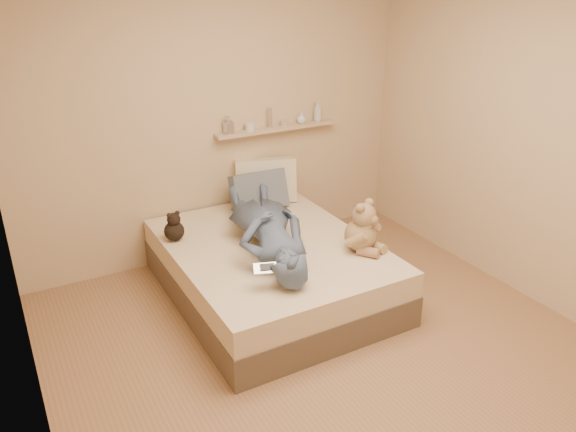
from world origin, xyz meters
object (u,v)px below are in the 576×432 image
game_console (267,268)px  dark_plush (174,228)px  teddy_bear (363,230)px  pillow_cream (266,181)px  wall_shelf (277,129)px  pillow_grey (259,191)px  bed (271,270)px  person (267,228)px

game_console → dark_plush: 1.07m
teddy_bear → pillow_cream: (-0.18, 1.26, 0.03)m
game_console → wall_shelf: bearing=59.5°
teddy_bear → wall_shelf: bearing=90.6°
teddy_bear → pillow_grey: bearing=105.9°
bed → wall_shelf: (0.55, 0.91, 0.88)m
game_console → wall_shelf: 1.81m
game_console → teddy_bear: teddy_bear is taller
pillow_cream → pillow_grey: bearing=-134.7°
person → bed: bearing=-123.4°
pillow_grey → person: pillow_grey is taller
bed → dark_plush: (-0.63, 0.44, 0.33)m
person → game_console: bearing=76.2°
bed → pillow_cream: (0.38, 0.83, 0.43)m
teddy_bear → pillow_cream: same height
person → dark_plush: bearing=-26.9°
dark_plush → person: bearing=-40.3°
bed → teddy_bear: (0.56, -0.43, 0.40)m
game_console → dark_plush: (-0.30, 1.03, -0.05)m
pillow_grey → person: 0.80m
pillow_cream → person: bearing=-116.5°
teddy_bear → pillow_grey: teddy_bear is taller
game_console → wall_shelf: wall_shelf is taller
person → wall_shelf: bearing=-108.8°
wall_shelf → person: bearing=-122.2°
pillow_cream → wall_shelf: bearing=25.5°
teddy_bear → pillow_cream: 1.27m
dark_plush → bed: bearing=-34.7°
bed → wall_shelf: wall_shelf is taller
bed → dark_plush: bearing=145.3°
dark_plush → pillow_cream: size_ratio=0.45×
game_console → dark_plush: size_ratio=0.79×
dark_plush → wall_shelf: size_ratio=0.21×
pillow_cream → pillow_grey: pillow_cream is taller
bed → pillow_grey: (0.25, 0.69, 0.40)m
bed → person: size_ratio=1.31×
game_console → person: person is taller
teddy_bear → person: bearing=148.6°
game_console → teddy_bear: size_ratio=0.48×
teddy_bear → pillow_grey: 1.16m
teddy_bear → game_console: bearing=-169.9°
pillow_grey → wall_shelf: wall_shelf is taller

